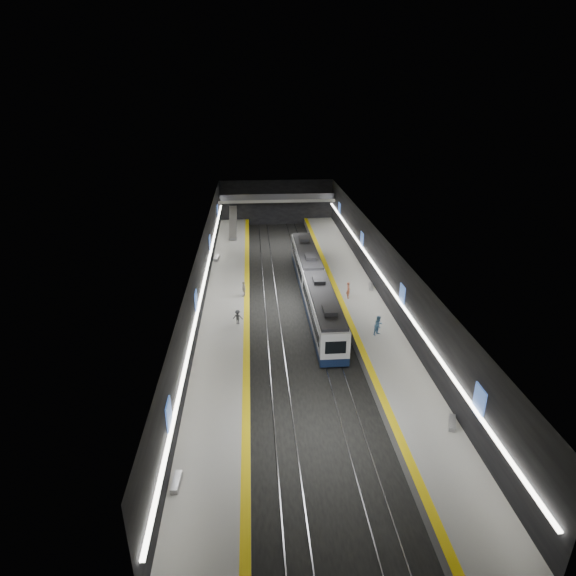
{
  "coord_description": "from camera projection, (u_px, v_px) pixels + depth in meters",
  "views": [
    {
      "loc": [
        -4.43,
        -49.75,
        23.51
      ],
      "look_at": [
        -0.59,
        0.19,
        2.2
      ],
      "focal_mm": 30.0,
      "sensor_mm": 36.0,
      "label": 1
    }
  ],
  "objects": [
    {
      "name": "ceiling",
      "position": [
        294.0,
        239.0,
        52.02
      ],
      "size": [
        20.0,
        70.0,
        0.04
      ],
      "primitive_type": "cube",
      "rotation": [
        3.14,
        0.0,
        0.0
      ],
      "color": "beige",
      "rests_on": "wall_left"
    },
    {
      "name": "tile_surface_left",
      "position": [
        227.0,
        300.0,
        54.23
      ],
      "size": [
        5.0,
        70.0,
        0.02
      ],
      "primitive_type": "cube",
      "color": "#B2B2AD",
      "rests_on": "platform_left"
    },
    {
      "name": "cove_light_right",
      "position": [
        380.0,
        273.0,
        54.36
      ],
      "size": [
        0.25,
        68.6,
        0.12
      ],
      "primitive_type": "cube",
      "color": "white",
      "rests_on": "wall_right"
    },
    {
      "name": "rails",
      "position": [
        293.0,
        306.0,
        55.13
      ],
      "size": [
        6.52,
        70.0,
        0.12
      ],
      "color": "gray",
      "rests_on": "ground"
    },
    {
      "name": "passenger_left_a",
      "position": [
        244.0,
        289.0,
        54.93
      ],
      "size": [
        0.65,
        1.14,
        1.83
      ],
      "primitive_type": "imported",
      "rotation": [
        0.0,
        0.0,
        -1.76
      ],
      "color": "beige",
      "rests_on": "platform_left"
    },
    {
      "name": "wall_left",
      "position": [
        203.0,
        276.0,
        52.89
      ],
      "size": [
        0.04,
        70.0,
        8.0
      ],
      "primitive_type": "cube",
      "color": "black",
      "rests_on": "ground"
    },
    {
      "name": "ground",
      "position": [
        293.0,
        306.0,
        55.16
      ],
      "size": [
        70.0,
        70.0,
        0.0
      ],
      "primitive_type": "plane",
      "color": "black",
      "rests_on": "ground"
    },
    {
      "name": "train",
      "position": [
        314.0,
        283.0,
        55.67
      ],
      "size": [
        2.69,
        30.05,
        3.6
      ],
      "color": "#101D3C",
      "rests_on": "ground"
    },
    {
      "name": "passenger_left_b",
      "position": [
        238.0,
        317.0,
        48.6
      ],
      "size": [
        1.08,
        0.74,
        1.53
      ],
      "primitive_type": "imported",
      "rotation": [
        0.0,
        0.0,
        2.95
      ],
      "color": "#383A3F",
      "rests_on": "platform_left"
    },
    {
      "name": "bench_right_far",
      "position": [
        371.0,
        287.0,
        57.41
      ],
      "size": [
        0.74,
        1.64,
        0.39
      ],
      "primitive_type": "cube",
      "rotation": [
        0.0,
        0.0,
        -0.2
      ],
      "color": "#99999E",
      "rests_on": "platform_right"
    },
    {
      "name": "passenger_right_a",
      "position": [
        348.0,
        290.0,
        54.43
      ],
      "size": [
        0.49,
        0.71,
        1.91
      ],
      "primitive_type": "imported",
      "rotation": [
        0.0,
        0.0,
        1.61
      ],
      "color": "#D46F4F",
      "rests_on": "platform_right"
    },
    {
      "name": "wall_right",
      "position": [
        381.0,
        271.0,
        54.29
      ],
      "size": [
        0.04,
        70.0,
        8.0
      ],
      "primitive_type": "cube",
      "color": "black",
      "rests_on": "ground"
    },
    {
      "name": "wall_back",
      "position": [
        276.0,
        202.0,
        85.7
      ],
      "size": [
        20.0,
        0.04,
        8.0
      ],
      "primitive_type": "cube",
      "color": "black",
      "rests_on": "ground"
    },
    {
      "name": "tactile_strip_left",
      "position": [
        247.0,
        299.0,
        54.38
      ],
      "size": [
        0.6,
        70.0,
        0.02
      ],
      "primitive_type": "cube",
      "color": "yellow",
      "rests_on": "platform_left"
    },
    {
      "name": "mezzanine_bridge",
      "position": [
        277.0,
        199.0,
        83.39
      ],
      "size": [
        20.0,
        3.0,
        1.5
      ],
      "color": "gray",
      "rests_on": "wall_left"
    },
    {
      "name": "tactile_strip_right",
      "position": [
        339.0,
        297.0,
        55.13
      ],
      "size": [
        0.6,
        70.0,
        0.02
      ],
      "primitive_type": "cube",
      "color": "yellow",
      "rests_on": "platform_right"
    },
    {
      "name": "tile_surface_right",
      "position": [
        358.0,
        296.0,
        55.29
      ],
      "size": [
        5.0,
        70.0,
        0.02
      ],
      "primitive_type": "cube",
      "color": "#B2B2AD",
      "rests_on": "platform_right"
    },
    {
      "name": "platform_right",
      "position": [
        358.0,
        300.0,
        55.49
      ],
      "size": [
        5.0,
        70.0,
        1.0
      ],
      "primitive_type": "cube",
      "color": "slate",
      "rests_on": "ground"
    },
    {
      "name": "ad_posters",
      "position": [
        293.0,
        266.0,
        54.31
      ],
      "size": [
        19.94,
        53.5,
        2.2
      ],
      "color": "#3E64BB",
      "rests_on": "wall_left"
    },
    {
      "name": "platform_left",
      "position": [
        227.0,
        304.0,
        54.43
      ],
      "size": [
        5.0,
        70.0,
        1.0
      ],
      "primitive_type": "cube",
      "color": "slate",
      "rests_on": "ground"
    },
    {
      "name": "passenger_right_b",
      "position": [
        378.0,
        326.0,
        46.42
      ],
      "size": [
        1.22,
        1.16,
        1.98
      ],
      "primitive_type": "imported",
      "rotation": [
        0.0,
        0.0,
        0.6
      ],
      "color": "#5385B5",
      "rests_on": "platform_right"
    },
    {
      "name": "bench_left_near",
      "position": [
        176.0,
        482.0,
        29.19
      ],
      "size": [
        0.57,
        1.65,
        0.4
      ],
      "primitive_type": "cube",
      "rotation": [
        0.0,
        0.0,
        -0.07
      ],
      "color": "#99999E",
      "rests_on": "platform_left"
    },
    {
      "name": "escalator",
      "position": [
        233.0,
        223.0,
        77.35
      ],
      "size": [
        1.2,
        7.5,
        3.92
      ],
      "primitive_type": "cube",
      "rotation": [
        0.44,
        0.0,
        0.0
      ],
      "color": "#99999E",
      "rests_on": "platform_left"
    },
    {
      "name": "bench_left_far",
      "position": [
        217.0,
        258.0,
        66.58
      ],
      "size": [
        0.72,
        2.05,
        0.49
      ],
      "primitive_type": "cube",
      "rotation": [
        0.0,
        0.0,
        -0.08
      ],
      "color": "#99999E",
      "rests_on": "platform_left"
    },
    {
      "name": "wall_front",
      "position": [
        361.0,
        558.0,
        21.48
      ],
      "size": [
        20.0,
        0.04,
        8.0
      ],
      "primitive_type": "cube",
      "color": "black",
      "rests_on": "ground"
    },
    {
      "name": "cove_light_left",
      "position": [
        205.0,
        278.0,
        52.98
      ],
      "size": [
        0.25,
        68.6,
        0.12
      ],
      "primitive_type": "cube",
      "color": "white",
      "rests_on": "wall_left"
    },
    {
      "name": "bench_right_near",
      "position": [
        452.0,
        423.0,
        34.3
      ],
      "size": [
        1.03,
        1.68,
        0.4
      ],
      "primitive_type": "cube",
      "rotation": [
        0.0,
        0.0,
        -0.38
      ],
      "color": "#99999E",
      "rests_on": "platform_right"
    }
  ]
}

